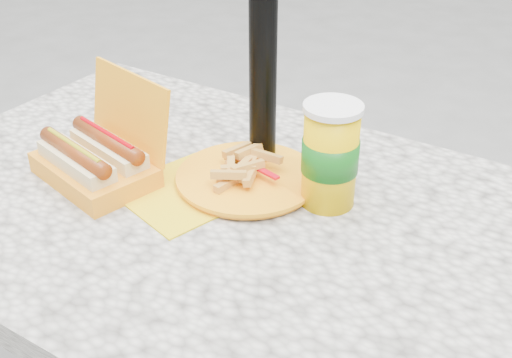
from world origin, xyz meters
The scene contains 4 objects.
picnic_table centered at (0.00, 0.00, 0.64)m, with size 1.20×0.80×0.75m.
hotdog_box centered at (-0.22, -0.05, 0.79)m, with size 0.26×0.22×0.18m.
fries_plate centered at (0.01, 0.07, 0.76)m, with size 0.33×0.34×0.05m.
soda_cup centered at (0.17, 0.10, 0.84)m, with size 0.10×0.10×0.18m.
Camera 1 is at (0.57, -0.75, 1.35)m, focal length 45.00 mm.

